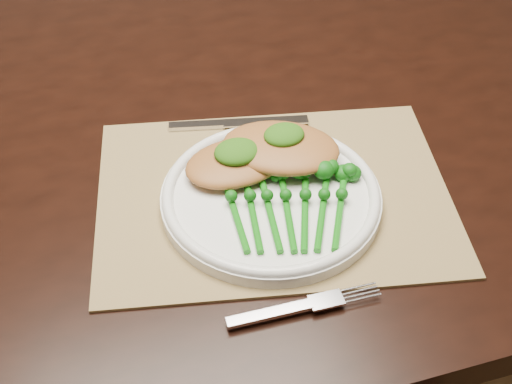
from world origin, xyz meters
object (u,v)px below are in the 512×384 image
object	(u,v)px
dinner_plate	(271,196)
chicken_fillet_left	(235,163)
broccolini_bundle	(287,211)
placemat	(274,194)
dining_table	(194,298)

from	to	relation	value
dinner_plate	chicken_fillet_left	distance (m)	0.06
chicken_fillet_left	broccolini_bundle	distance (m)	0.10
chicken_fillet_left	placemat	bearing A→B (deg)	-50.63
chicken_fillet_left	broccolini_bundle	world-z (taller)	chicken_fillet_left
dinner_plate	broccolini_bundle	xyz separation A→B (m)	(0.01, -0.04, 0.01)
dining_table	chicken_fillet_left	bearing A→B (deg)	-70.26
dinner_plate	chicken_fillet_left	size ratio (longest dim) A/B	2.08
placemat	chicken_fillet_left	xyz separation A→B (m)	(-0.04, 0.04, 0.03)
placemat	dinner_plate	distance (m)	0.02
dining_table	chicken_fillet_left	size ratio (longest dim) A/B	12.90
dinner_plate	broccolini_bundle	distance (m)	0.04
dinner_plate	broccolini_bundle	size ratio (longest dim) A/B	1.35
placemat	dinner_plate	size ratio (longest dim) A/B	1.62
dining_table	broccolini_bundle	size ratio (longest dim) A/B	8.35
dining_table	dinner_plate	size ratio (longest dim) A/B	6.20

